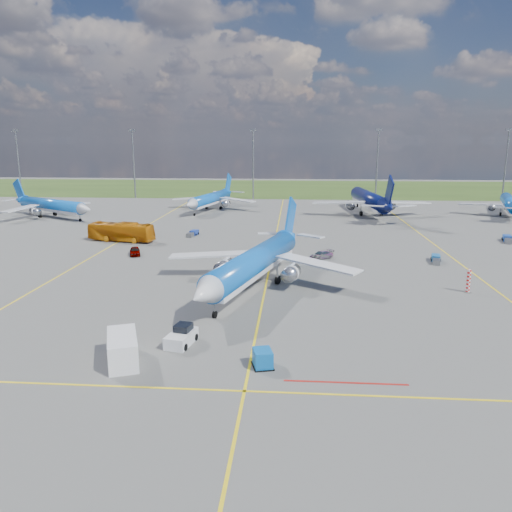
# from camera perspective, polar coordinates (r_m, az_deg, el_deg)

# --- Properties ---
(ground) EXTENTS (400.00, 400.00, 0.00)m
(ground) POSITION_cam_1_polar(r_m,az_deg,el_deg) (58.49, 0.62, -5.90)
(ground) COLOR #535351
(ground) RESTS_ON ground
(grass_strip) EXTENTS (400.00, 80.00, 0.01)m
(grass_strip) POSITION_cam_1_polar(r_m,az_deg,el_deg) (206.11, 3.40, 7.75)
(grass_strip) COLOR #2D4719
(grass_strip) RESTS_ON ground
(taxiway_lines) EXTENTS (60.25, 160.00, 0.02)m
(taxiway_lines) POSITION_cam_1_polar(r_m,az_deg,el_deg) (85.12, 1.96, 0.16)
(taxiway_lines) COLOR yellow
(taxiway_lines) RESTS_ON ground
(floodlight_masts) EXTENTS (202.20, 0.50, 22.70)m
(floodlight_masts) POSITION_cam_1_polar(r_m,az_deg,el_deg) (165.45, 6.72, 10.74)
(floodlight_masts) COLOR slate
(floodlight_masts) RESTS_ON ground
(warning_post) EXTENTS (0.50, 0.50, 3.00)m
(warning_post) POSITION_cam_1_polar(r_m,az_deg,el_deg) (69.30, 23.11, -2.65)
(warning_post) COLOR red
(warning_post) RESTS_ON ground
(bg_jet_nw) EXTENTS (42.44, 39.69, 8.89)m
(bg_jet_nw) POSITION_cam_1_polar(r_m,az_deg,el_deg) (136.82, -22.20, 4.11)
(bg_jet_nw) COLOR blue
(bg_jet_nw) RESTS_ON ground
(bg_jet_nnw) EXTENTS (32.93, 39.25, 9.04)m
(bg_jet_nnw) POSITION_cam_1_polar(r_m,az_deg,el_deg) (140.76, -5.18, 5.25)
(bg_jet_nnw) COLOR blue
(bg_jet_nnw) RESTS_ON ground
(bg_jet_n) EXTENTS (36.18, 45.43, 11.19)m
(bg_jet_n) POSITION_cam_1_polar(r_m,az_deg,el_deg) (135.99, 12.75, 4.71)
(bg_jet_n) COLOR #080F43
(bg_jet_n) RESTS_ON ground
(bg_jet_ne) EXTENTS (35.41, 40.88, 9.08)m
(bg_jet_ne) POSITION_cam_1_polar(r_m,az_deg,el_deg) (146.53, 26.91, 4.20)
(bg_jet_ne) COLOR blue
(bg_jet_ne) RESTS_ON ground
(main_airliner) EXTENTS (38.45, 44.75, 10.03)m
(main_airliner) POSITION_cam_1_polar(r_m,az_deg,el_deg) (66.46, -0.12, -3.56)
(main_airliner) COLOR blue
(main_airliner) RESTS_ON ground
(pushback_tug) EXTENTS (2.73, 5.49, 1.82)m
(pushback_tug) POSITION_cam_1_polar(r_m,az_deg,el_deg) (48.79, -8.49, -9.08)
(pushback_tug) COLOR silver
(pushback_tug) RESTS_ON ground
(uld_container) EXTENTS (1.96, 2.23, 1.52)m
(uld_container) POSITION_cam_1_polar(r_m,az_deg,el_deg) (43.71, 0.76, -11.61)
(uld_container) COLOR #0C5CAD
(uld_container) RESTS_ON ground
(service_van) EXTENTS (4.28, 6.12, 2.47)m
(service_van) POSITION_cam_1_polar(r_m,az_deg,el_deg) (45.87, -15.01, -10.21)
(service_van) COLOR white
(service_van) RESTS_ON ground
(apron_bus) EXTENTS (13.44, 5.69, 3.65)m
(apron_bus) POSITION_cam_1_polar(r_m,az_deg,el_deg) (99.72, -15.16, 2.68)
(apron_bus) COLOR #C66F0B
(apron_bus) RESTS_ON ground
(service_car_a) EXTENTS (2.87, 4.46, 1.41)m
(service_car_a) POSITION_cam_1_polar(r_m,az_deg,el_deg) (87.09, -13.68, 0.56)
(service_car_a) COLOR #999999
(service_car_a) RESTS_ON ground
(service_car_b) EXTENTS (5.32, 2.85, 1.42)m
(service_car_b) POSITION_cam_1_polar(r_m,az_deg,el_deg) (83.12, 2.30, 0.33)
(service_car_b) COLOR #999999
(service_car_b) RESTS_ON ground
(service_car_c) EXTENTS (4.57, 4.18, 1.28)m
(service_car_c) POSITION_cam_1_polar(r_m,az_deg,el_deg) (82.81, 7.47, 0.13)
(service_car_c) COLOR #999999
(service_car_c) RESTS_ON ground
(baggage_tug_w) EXTENTS (2.14, 4.62, 1.00)m
(baggage_tug_w) POSITION_cam_1_polar(r_m,az_deg,el_deg) (84.87, 19.88, -0.35)
(baggage_tug_w) COLOR #195B9B
(baggage_tug_w) RESTS_ON ground
(baggage_tug_c) EXTENTS (1.86, 4.50, 0.98)m
(baggage_tug_c) POSITION_cam_1_polar(r_m,az_deg,el_deg) (102.87, -7.24, 2.57)
(baggage_tug_c) COLOR navy
(baggage_tug_c) RESTS_ON ground
(baggage_tug_e) EXTENTS (2.62, 5.11, 1.11)m
(baggage_tug_e) POSITION_cam_1_polar(r_m,az_deg,el_deg) (107.33, 26.81, 1.73)
(baggage_tug_e) COLOR #19409B
(baggage_tug_e) RESTS_ON ground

